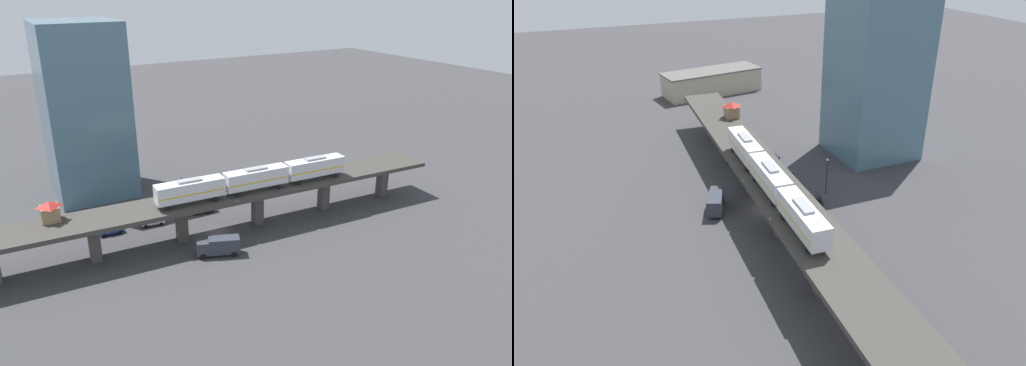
# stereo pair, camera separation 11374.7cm
# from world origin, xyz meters

# --- Properties ---
(ground_plane) EXTENTS (400.00, 400.00, 0.00)m
(ground_plane) POSITION_xyz_m (0.00, 0.00, 0.00)
(ground_plane) COLOR #38383A
(elevated_viaduct) EXTENTS (13.24, 92.31, 7.52)m
(elevated_viaduct) POSITION_xyz_m (-0.01, -0.17, 6.46)
(elevated_viaduct) COLOR #393733
(elevated_viaduct) RESTS_ON ground
(subway_train) EXTENTS (4.78, 37.30, 4.45)m
(subway_train) POSITION_xyz_m (-1.79, -7.40, 10.06)
(subway_train) COLOR silver
(subway_train) RESTS_ON elevated_viaduct
(signal_hut) EXTENTS (3.39, 3.39, 3.40)m
(signal_hut) POSITION_xyz_m (3.83, 27.06, 9.31)
(signal_hut) COLOR #8C7251
(signal_hut) RESTS_ON elevated_viaduct
(street_car_blue) EXTENTS (1.99, 4.42, 1.89)m
(street_car_blue) POSITION_xyz_m (9.29, 16.80, 0.94)
(street_car_blue) COLOR #233D93
(street_car_blue) RESTS_ON ground
(street_car_black) EXTENTS (2.47, 4.63, 1.89)m
(street_car_black) POSITION_xyz_m (9.23, -1.48, 0.94)
(street_car_black) COLOR black
(street_car_black) RESTS_ON ground
(street_car_white) EXTENTS (2.46, 4.62, 1.89)m
(street_car_white) POSITION_xyz_m (8.97, 9.04, 0.94)
(street_car_white) COLOR silver
(street_car_white) RESTS_ON ground
(delivery_truck) EXTENTS (4.68, 7.53, 3.20)m
(delivery_truck) POSITION_xyz_m (-7.49, 3.06, 1.76)
(delivery_truck) COLOR #333338
(delivery_truck) RESTS_ON ground
(street_lamp) EXTENTS (0.44, 0.44, 6.94)m
(street_lamp) POSITION_xyz_m (12.97, 1.21, 4.11)
(street_lamp) COLOR black
(street_lamp) RESTS_ON ground
(warehouse_building) EXTENTS (29.83, 14.65, 6.80)m
(warehouse_building) POSITION_xyz_m (12.32, 70.17, 3.41)
(warehouse_building) COLOR tan
(warehouse_building) RESTS_ON ground
(office_tower) EXTENTS (16.00, 16.00, 36.00)m
(office_tower) POSITION_xyz_m (30.84, 14.64, 18.00)
(office_tower) COLOR slate
(office_tower) RESTS_ON ground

